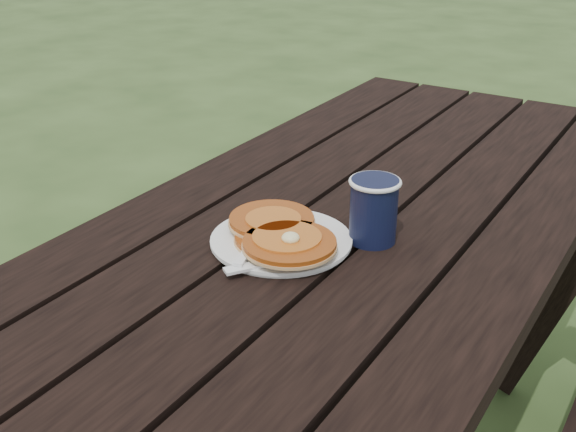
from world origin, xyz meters
The scene contains 6 objects.
picnic_table centered at (0.00, 0.00, 0.37)m, with size 1.36×1.80×0.75m.
plate centered at (-0.04, -0.16, 0.76)m, with size 0.23×0.23×0.01m, color white.
pancake_stack centered at (-0.03, -0.17, 0.77)m, with size 0.22×0.20×0.04m.
knife centered at (0.00, -0.23, 0.76)m, with size 0.02×0.18×0.01m, color white.
fork centered at (-0.05, -0.23, 0.77)m, with size 0.03×0.16×0.01m, color white, non-canonical shape.
coffee_cup centered at (0.09, -0.07, 0.81)m, with size 0.09×0.09×0.11m.
Camera 1 is at (0.54, -1.06, 1.31)m, focal length 45.00 mm.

